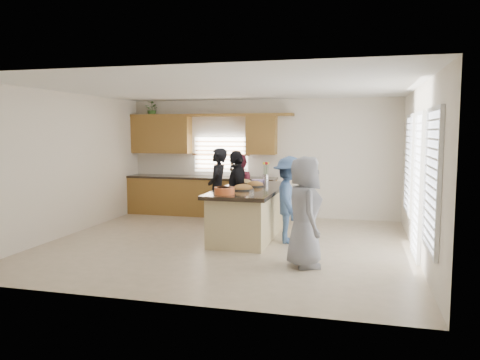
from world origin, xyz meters
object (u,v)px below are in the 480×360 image
(salad_bowl, at_px, (224,190))
(woman_right_front, at_px, (305,212))
(island, at_px, (250,213))
(woman_left_back, at_px, (218,189))
(woman_left_mid, at_px, (239,189))
(woman_right_back, at_px, (289,200))
(woman_left_front, at_px, (236,193))

(salad_bowl, relative_size, woman_right_front, 0.21)
(island, distance_m, woman_left_back, 1.02)
(woman_left_mid, height_order, woman_right_front, woman_right_front)
(woman_right_back, bearing_deg, woman_left_back, 52.01)
(salad_bowl, bearing_deg, island, 78.06)
(salad_bowl, xyz_separation_m, woman_right_back, (1.04, 0.68, -0.22))
(woman_right_front, bearing_deg, island, 15.75)
(woman_left_front, bearing_deg, island, 57.44)
(island, distance_m, salad_bowl, 1.18)
(island, bearing_deg, woman_right_back, -21.46)
(salad_bowl, bearing_deg, woman_left_back, 111.37)
(island, bearing_deg, woman_right_front, -54.23)
(woman_left_back, bearing_deg, island, 53.65)
(woman_left_front, bearing_deg, woman_left_back, -157.35)
(island, relative_size, salad_bowl, 7.65)
(woman_left_back, bearing_deg, woman_right_front, 37.24)
(woman_right_front, bearing_deg, woman_right_back, -2.71)
(woman_left_back, bearing_deg, woman_left_front, 43.87)
(woman_right_back, bearing_deg, woman_right_front, -174.40)
(woman_left_front, relative_size, woman_right_back, 1.05)
(woman_left_mid, bearing_deg, woman_left_back, -30.91)
(woman_right_back, bearing_deg, island, 56.84)
(woman_left_back, xyz_separation_m, woman_left_mid, (0.25, 0.79, -0.08))
(salad_bowl, height_order, woman_right_front, woman_right_front)
(woman_left_mid, bearing_deg, island, 9.94)
(woman_left_back, bearing_deg, woman_right_back, 58.26)
(woman_left_mid, relative_size, woman_right_back, 0.96)
(woman_right_back, xyz_separation_m, woman_right_front, (0.44, -1.46, 0.04))
(woman_left_back, relative_size, woman_left_front, 1.02)
(salad_bowl, relative_size, woman_right_back, 0.22)
(woman_right_back, relative_size, woman_right_front, 0.95)
(salad_bowl, distance_m, woman_left_mid, 2.32)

